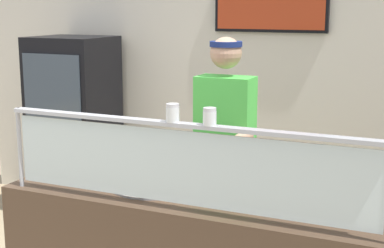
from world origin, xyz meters
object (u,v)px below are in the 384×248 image
(pizza_tray, at_px, (153,183))
(parmesan_shaker, at_px, (173,114))
(worker_figure, at_px, (225,149))
(drink_fridge, at_px, (74,127))
(pepper_flake_shaker, at_px, (210,118))
(pizza_server, at_px, (156,181))

(pizza_tray, relative_size, parmesan_shaker, 5.49)
(worker_figure, distance_m, drink_fridge, 2.00)
(pepper_flake_shaker, relative_size, worker_figure, 0.05)
(pizza_server, bearing_deg, pepper_flake_shaker, -16.54)
(pizza_tray, distance_m, parmesan_shaker, 0.63)
(pizza_tray, xyz_separation_m, worker_figure, (0.14, 0.77, 0.04))
(pizza_tray, relative_size, drink_fridge, 0.30)
(parmesan_shaker, relative_size, worker_figure, 0.05)
(parmesan_shaker, height_order, pepper_flake_shaker, parmesan_shaker)
(pizza_server, relative_size, parmesan_shaker, 3.10)
(pepper_flake_shaker, relative_size, drink_fridge, 0.05)
(drink_fridge, bearing_deg, pizza_server, -43.20)
(pizza_tray, height_order, pepper_flake_shaker, pepper_flake_shaker)
(pizza_tray, bearing_deg, pepper_flake_shaker, -32.94)
(pizza_tray, xyz_separation_m, pepper_flake_shaker, (0.47, -0.30, 0.47))
(worker_figure, bearing_deg, pepper_flake_shaker, -72.99)
(pizza_server, bearing_deg, parmesan_shaker, -32.78)
(pepper_flake_shaker, xyz_separation_m, drink_fridge, (-2.15, 1.88, -0.60))
(pizza_server, xyz_separation_m, drink_fridge, (-1.70, 1.60, -0.15))
(pizza_server, relative_size, drink_fridge, 0.17)
(pizza_tray, bearing_deg, pizza_server, -36.60)
(pizza_server, bearing_deg, pizza_tray, 159.57)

